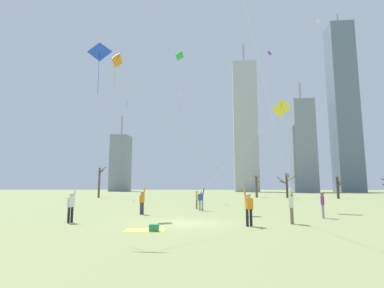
{
  "coord_description": "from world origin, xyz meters",
  "views": [
    {
      "loc": [
        2.26,
        -16.88,
        1.94
      ],
      "look_at": [
        0.0,
        6.0,
        5.19
      ],
      "focal_mm": 28.51,
      "sensor_mm": 36.0,
      "label": 1
    }
  ],
  "objects": [
    {
      "name": "ground_plane",
      "position": [
        0.0,
        0.0,
        0.0
      ],
      "size": [
        400.0,
        400.0,
        0.0
      ],
      "primitive_type": "plane",
      "color": "#848E56"
    },
    {
      "name": "kite_flyer_foreground_left_blue",
      "position": [
        2.35,
        -1.63,
        2.21
      ],
      "size": [
        7.75,
        3.23,
        8.75
      ],
      "color": "black",
      "rests_on": "ground"
    },
    {
      "name": "kite_flyer_midfield_center_teal",
      "position": [
        5.41,
        -0.93,
        2.53
      ],
      "size": [
        3.81,
        7.09,
        11.45
      ],
      "color": "#726656",
      "rests_on": "ground"
    },
    {
      "name": "kite_flyer_far_back_orange",
      "position": [
        -5.99,
        0.53,
        3.08
      ],
      "size": [
        0.72,
        6.27,
        12.28
      ],
      "color": "black",
      "rests_on": "ground"
    },
    {
      "name": "kite_flyer_midfield_right_yellow",
      "position": [
        2.39,
        9.05,
        3.06
      ],
      "size": [
        8.12,
        1.67,
        9.61
      ],
      "color": "gray",
      "rests_on": "ground"
    },
    {
      "name": "kite_flyer_foreground_right_green",
      "position": [
        -3.22,
        5.52,
        2.74
      ],
      "size": [
        2.4,
        6.12,
        14.76
      ],
      "color": "#33384C",
      "rests_on": "ground"
    },
    {
      "name": "bystander_far_off_by_trees",
      "position": [
        8.55,
        3.39,
        0.9
      ],
      "size": [
        0.27,
        0.5,
        1.62
      ],
      "color": "gray",
      "rests_on": "ground"
    },
    {
      "name": "bystander_watching_nearby",
      "position": [
        -0.05,
        10.76,
        0.9
      ],
      "size": [
        0.25,
        0.51,
        1.62
      ],
      "color": "#726656",
      "rests_on": "ground"
    },
    {
      "name": "distant_kite_drifting_left_pink",
      "position": [
        -3.16,
        23.46,
        13.47
      ],
      "size": [
        3.07,
        4.61,
        15.07
      ],
      "color": "pink",
      "rests_on": "ground"
    },
    {
      "name": "distant_kite_high_overhead_purple",
      "position": [
        9.95,
        26.85,
        18.25
      ],
      "size": [
        3.83,
        2.99,
        21.83
      ],
      "color": "purple",
      "rests_on": "ground"
    },
    {
      "name": "distant_kite_low_near_trees_white",
      "position": [
        16.57,
        26.63,
        22.85
      ],
      "size": [
        2.68,
        5.13,
        26.93
      ],
      "color": "white",
      "rests_on": "ground"
    },
    {
      "name": "distant_kite_drifting_right_red",
      "position": [
        -12.9,
        30.15,
        14.26
      ],
      "size": [
        3.09,
        5.42,
        16.17
      ],
      "color": "red",
      "rests_on": "ground"
    },
    {
      "name": "picnic_spot",
      "position": [
        -0.98,
        -3.17,
        0.09
      ],
      "size": [
        1.95,
        1.6,
        0.31
      ],
      "color": "#D8BF4C",
      "rests_on": "ground"
    },
    {
      "name": "bare_tree_rightmost",
      "position": [
        13.78,
        39.73,
        2.37
      ],
      "size": [
        3.34,
        2.25,
        4.38
      ],
      "color": "#423326",
      "rests_on": "ground"
    },
    {
      "name": "bare_tree_far_right_edge",
      "position": [
        -20.22,
        37.51,
        2.98
      ],
      "size": [
        1.09,
        2.11,
        5.74
      ],
      "color": "brown",
      "rests_on": "ground"
    },
    {
      "name": "bare_tree_leftmost",
      "position": [
        8.64,
        41.73,
        2.22
      ],
      "size": [
        1.39,
        3.13,
        4.24
      ],
      "color": "brown",
      "rests_on": "ground"
    },
    {
      "name": "bare_tree_left_of_center",
      "position": [
        21.75,
        37.4,
        1.91
      ],
      "size": [
        0.74,
        2.94,
        3.69
      ],
      "color": "#423326",
      "rests_on": "ground"
    },
    {
      "name": "skyline_short_annex",
      "position": [
        -43.66,
        117.45,
        12.69
      ],
      "size": [
        7.66,
        8.9,
        34.53
      ],
      "color": "gray",
      "rests_on": "ground"
    },
    {
      "name": "skyline_squat_block",
      "position": [
        12.09,
        109.35,
        27.08
      ],
      "size": [
        9.72,
        8.42,
        63.02
      ],
      "color": "#B2B2B7",
      "rests_on": "ground"
    },
    {
      "name": "skyline_mid_tower_left",
      "position": [
        33.04,
        102.21,
        17.42
      ],
      "size": [
        7.72,
        11.43,
        42.57
      ],
      "color": "gray",
      "rests_on": "ground"
    },
    {
      "name": "skyline_mid_tower_right",
      "position": [
        49.67,
        103.62,
        33.25
      ],
      "size": [
        9.01,
        8.96,
        71.4
      ],
      "color": "slate",
      "rests_on": "ground"
    }
  ]
}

